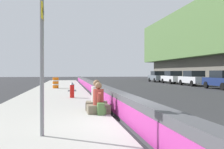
% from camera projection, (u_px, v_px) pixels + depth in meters
% --- Properties ---
extents(ground_plane, '(160.00, 160.00, 0.00)m').
position_uv_depth(ground_plane, '(136.00, 129.00, 7.54)').
color(ground_plane, '#2B2B2D').
rests_on(ground_plane, ground).
extents(sidewalk_strip, '(80.00, 4.40, 0.14)m').
position_uv_depth(sidewalk_strip, '(38.00, 129.00, 7.11)').
color(sidewalk_strip, '#A8A59E').
rests_on(sidewalk_strip, ground_plane).
extents(jersey_barrier, '(76.00, 0.45, 0.85)m').
position_uv_depth(jersey_barrier, '(136.00, 113.00, 7.53)').
color(jersey_barrier, '#47474C').
rests_on(jersey_barrier, ground_plane).
extents(route_sign_post, '(0.44, 0.09, 3.60)m').
position_uv_depth(route_sign_post, '(42.00, 44.00, 6.08)').
color(route_sign_post, gray).
rests_on(route_sign_post, sidewalk_strip).
extents(fire_hydrant, '(0.26, 0.46, 0.88)m').
position_uv_depth(fire_hydrant, '(72.00, 90.00, 15.10)').
color(fire_hydrant, red).
rests_on(fire_hydrant, sidewalk_strip).
extents(seated_person_foreground, '(0.69, 0.80, 1.08)m').
position_uv_depth(seated_person_foreground, '(98.00, 103.00, 9.46)').
color(seated_person_foreground, '#706651').
rests_on(seated_person_foreground, sidewalk_strip).
extents(seated_person_middle, '(0.77, 0.88, 1.14)m').
position_uv_depth(seated_person_middle, '(97.00, 100.00, 10.37)').
color(seated_person_middle, '#706651').
rests_on(seated_person_middle, sidewalk_strip).
extents(backpack, '(0.32, 0.28, 0.40)m').
position_uv_depth(backpack, '(101.00, 109.00, 9.07)').
color(backpack, '#4C7A3D').
rests_on(backpack, sidewalk_strip).
extents(construction_barrel, '(0.54, 0.54, 0.95)m').
position_uv_depth(construction_barrel, '(56.00, 83.00, 23.92)').
color(construction_barrel, orange).
rests_on(construction_barrel, sidewalk_strip).
extents(parked_car_fourth, '(4.51, 1.96, 1.71)m').
position_uv_depth(parked_car_fourth, '(223.00, 80.00, 24.69)').
color(parked_car_fourth, navy).
rests_on(parked_car_fourth, ground_plane).
extents(parked_car_midline, '(4.51, 1.97, 1.71)m').
position_uv_depth(parked_car_midline, '(193.00, 78.00, 30.79)').
color(parked_car_midline, silver).
rests_on(parked_car_midline, ground_plane).
extents(parked_car_far, '(4.51, 1.97, 1.71)m').
position_uv_depth(parked_car_far, '(173.00, 77.00, 36.39)').
color(parked_car_far, silver).
rests_on(parked_car_far, ground_plane).
extents(parked_car_farther, '(4.54, 2.04, 1.71)m').
position_uv_depth(parked_car_farther, '(157.00, 76.00, 42.55)').
color(parked_car_farther, slate).
rests_on(parked_car_farther, ground_plane).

